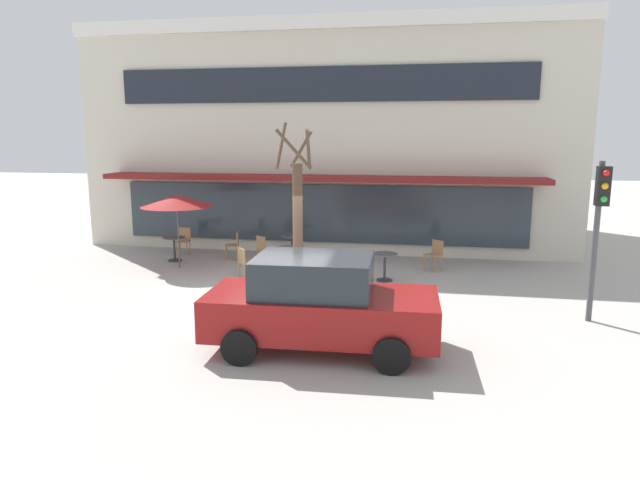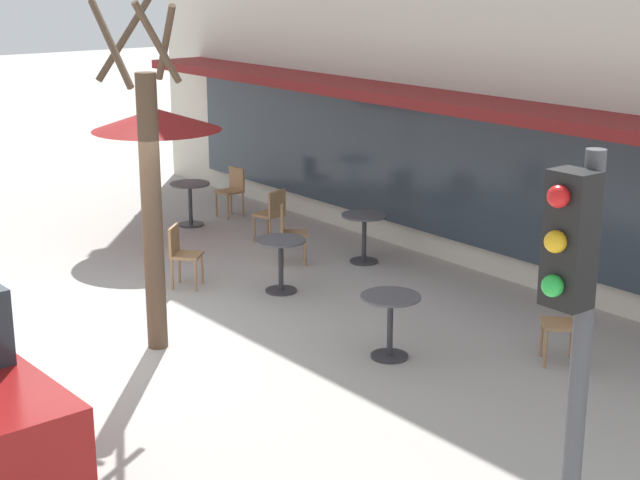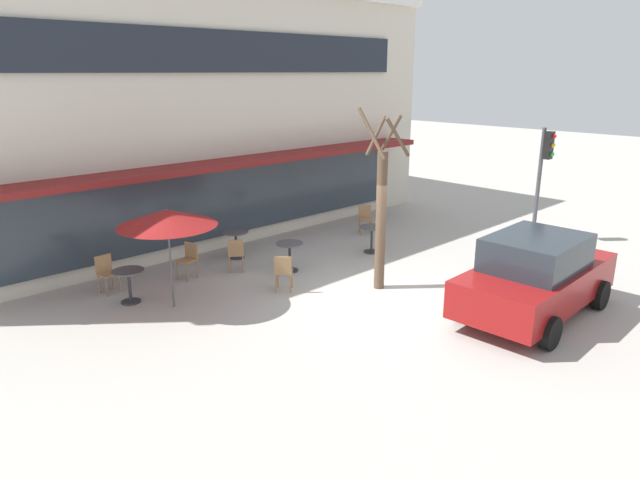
% 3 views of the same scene
% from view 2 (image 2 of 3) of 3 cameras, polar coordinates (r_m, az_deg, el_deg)
% --- Properties ---
extents(ground_plane, '(80.00, 80.00, 0.00)m').
position_cam_2_polar(ground_plane, '(12.03, -13.47, -6.25)').
color(ground_plane, '#ADA8A0').
extents(building_facade, '(16.69, 9.10, 7.62)m').
position_cam_2_polar(building_facade, '(17.75, 17.00, 13.07)').
color(building_facade, beige).
rests_on(building_facade, ground).
extents(cafe_table_near_wall, '(0.70, 0.70, 0.76)m').
position_cam_2_polar(cafe_table_near_wall, '(11.35, 4.11, -4.41)').
color(cafe_table_near_wall, '#333338').
rests_on(cafe_table_near_wall, ground).
extents(cafe_table_streetside, '(0.70, 0.70, 0.76)m').
position_cam_2_polar(cafe_table_streetside, '(13.61, -2.30, -0.95)').
color(cafe_table_streetside, '#333338').
rests_on(cafe_table_streetside, ground).
extents(cafe_table_by_tree, '(0.70, 0.70, 0.76)m').
position_cam_2_polar(cafe_table_by_tree, '(17.28, -7.57, 2.51)').
color(cafe_table_by_tree, '#333338').
rests_on(cafe_table_by_tree, ground).
extents(cafe_table_mid_patio, '(0.70, 0.70, 0.76)m').
position_cam_2_polar(cafe_table_mid_patio, '(14.98, 2.59, 0.60)').
color(cafe_table_mid_patio, '#333338').
rests_on(cafe_table_mid_patio, ground).
extents(patio_umbrella_green_folded, '(2.10, 2.10, 2.20)m').
position_cam_2_polar(patio_umbrella_green_folded, '(16.08, -9.49, 6.93)').
color(patio_umbrella_green_folded, '#4C4C51').
rests_on(patio_umbrella_green_folded, ground).
extents(cafe_chair_0, '(0.57, 0.57, 0.89)m').
position_cam_2_polar(cafe_chair_0, '(11.51, 14.18, -4.52)').
color(cafe_chair_0, '#9E754C').
rests_on(cafe_chair_0, ground).
extents(cafe_chair_1, '(0.49, 0.49, 0.89)m').
position_cam_2_polar(cafe_chair_1, '(16.05, -2.80, 1.65)').
color(cafe_chair_1, '#9E754C').
rests_on(cafe_chair_1, ground).
extents(cafe_chair_2, '(0.56, 0.56, 0.89)m').
position_cam_2_polar(cafe_chair_2, '(14.92, -1.83, 0.59)').
color(cafe_chair_2, '#9E754C').
rests_on(cafe_chair_2, ground).
extents(cafe_chair_3, '(0.57, 0.57, 0.89)m').
position_cam_2_polar(cafe_chair_3, '(13.94, -8.07, -0.65)').
color(cafe_chair_3, '#9E754C').
rests_on(cafe_chair_3, ground).
extents(cafe_chair_4, '(0.44, 0.44, 0.89)m').
position_cam_2_polar(cafe_chair_4, '(17.84, -5.11, 3.03)').
color(cafe_chair_4, '#9E754C').
rests_on(cafe_chair_4, ground).
extents(street_tree, '(0.88, 0.88, 4.21)m').
position_cam_2_polar(street_tree, '(11.43, -9.85, 2.74)').
color(street_tree, brown).
rests_on(street_tree, ground).
extents(traffic_light_pole, '(0.26, 0.44, 3.40)m').
position_cam_2_polar(traffic_light_pole, '(5.98, 14.45, -5.43)').
color(traffic_light_pole, '#47474C').
rests_on(traffic_light_pole, ground).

